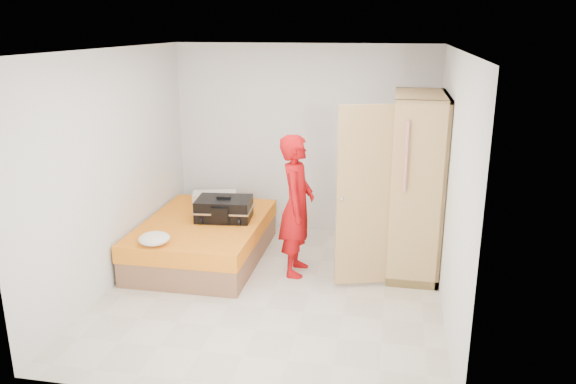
% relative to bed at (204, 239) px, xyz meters
% --- Properties ---
extents(room, '(4.00, 4.02, 2.60)m').
position_rel_bed_xyz_m(room, '(1.05, -0.70, 1.05)').
color(room, beige).
rests_on(room, ground).
extents(bed, '(1.42, 2.02, 0.50)m').
position_rel_bed_xyz_m(bed, '(0.00, 0.00, 0.00)').
color(bed, '#8A5D3F').
rests_on(bed, ground).
extents(wardrobe, '(1.15, 1.36, 2.10)m').
position_rel_bed_xyz_m(wardrobe, '(2.50, 0.15, 0.75)').
color(wardrobe, tan).
rests_on(wardrobe, ground).
extents(person, '(0.40, 0.61, 1.66)m').
position_rel_bed_xyz_m(person, '(1.21, -0.19, 0.58)').
color(person, red).
rests_on(person, ground).
extents(suitcase, '(0.73, 0.57, 0.30)m').
position_rel_bed_xyz_m(suitcase, '(0.24, 0.11, 0.38)').
color(suitcase, black).
rests_on(suitcase, bed).
extents(round_cushion, '(0.34, 0.34, 0.13)m').
position_rel_bed_xyz_m(round_cushion, '(-0.28, -0.85, 0.31)').
color(round_cushion, white).
rests_on(round_cushion, bed).
extents(pillow, '(0.65, 0.44, 0.11)m').
position_rel_bed_xyz_m(pillow, '(-0.13, 0.85, 0.30)').
color(pillow, white).
rests_on(pillow, bed).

